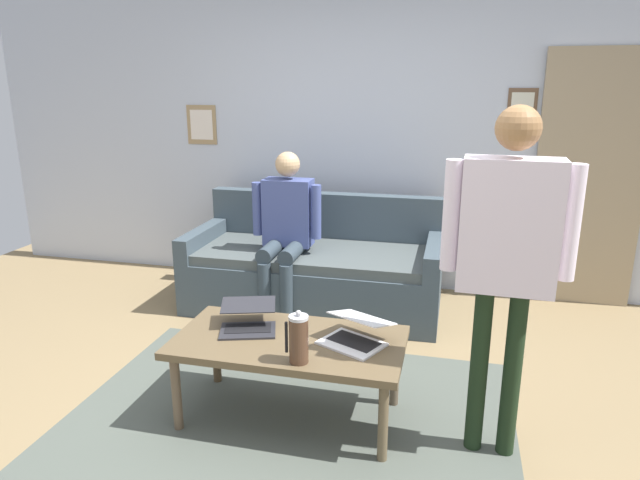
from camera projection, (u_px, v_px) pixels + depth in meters
The scene contains 11 objects.
ground_plane at pixel (288, 407), 3.18m from camera, with size 7.68×7.68×0.00m, color #88714E.
area_rug at pixel (285, 425), 3.00m from camera, with size 2.42×1.97×0.01m, color #4E554C.
back_wall at pixel (359, 134), 4.87m from camera, with size 7.04×0.11×2.70m.
interior_door at pixel (589, 181), 4.44m from camera, with size 0.82×0.09×2.05m.
couch at pixel (316, 270), 4.57m from camera, with size 2.02×0.91×0.88m.
coffee_table at pixel (289, 347), 2.98m from camera, with size 1.22×0.64×0.47m.
laptop_left at pixel (248, 321), 3.08m from camera, with size 0.38×0.40×0.12m.
laptop_center at pixel (355, 334), 2.91m from camera, with size 0.42×0.42×0.15m.
french_press at pixel (299, 339), 2.69m from camera, with size 0.12×0.10×0.27m.
person_standing at pixel (508, 243), 2.52m from camera, with size 0.59×0.21×1.69m.
person_seated at pixel (285, 225), 4.29m from camera, with size 0.55×0.51×1.28m.
Camera 1 is at (-0.84, 2.68, 1.78)m, focal length 31.32 mm.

